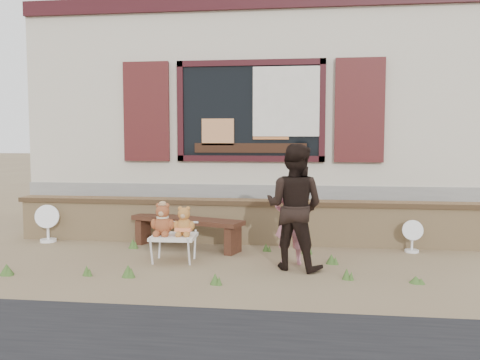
# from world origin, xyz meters

# --- Properties ---
(ground) EXTENTS (80.00, 80.00, 0.00)m
(ground) POSITION_xyz_m (0.00, 0.00, 0.00)
(ground) COLOR brown
(ground) RESTS_ON ground
(shopfront) EXTENTS (8.04, 5.13, 4.00)m
(shopfront) POSITION_xyz_m (0.00, 4.49, 2.00)
(shopfront) COLOR #B7AB94
(shopfront) RESTS_ON ground
(brick_wall) EXTENTS (7.10, 0.36, 0.67)m
(brick_wall) POSITION_xyz_m (0.00, 1.00, 0.34)
(brick_wall) COLOR tan
(brick_wall) RESTS_ON ground
(bench) EXTENTS (1.76, 0.93, 0.44)m
(bench) POSITION_xyz_m (-0.77, 0.53, 0.32)
(bench) COLOR #371D13
(bench) RESTS_ON ground
(folding_chair) EXTENTS (0.59, 0.52, 0.35)m
(folding_chair) POSITION_xyz_m (-0.76, -0.27, 0.32)
(folding_chair) COLOR white
(folding_chair) RESTS_ON ground
(teddy_bear_left) EXTENTS (0.32, 0.28, 0.43)m
(teddy_bear_left) POSITION_xyz_m (-0.90, -0.27, 0.56)
(teddy_bear_left) COLOR brown
(teddy_bear_left) RESTS_ON folding_chair
(teddy_bear_right) EXTENTS (0.29, 0.26, 0.39)m
(teddy_bear_right) POSITION_xyz_m (-0.62, -0.26, 0.54)
(teddy_bear_right) COLOR #98602A
(teddy_bear_right) RESTS_ON folding_chair
(child) EXTENTS (0.42, 0.29, 1.12)m
(child) POSITION_xyz_m (0.75, -0.19, 0.56)
(child) COLOR pink
(child) RESTS_ON ground
(adult) EXTENTS (0.90, 0.80, 1.53)m
(adult) POSITION_xyz_m (0.80, -0.42, 0.77)
(adult) COLOR black
(adult) RESTS_ON ground
(fan_left) EXTENTS (0.38, 0.25, 0.58)m
(fan_left) POSITION_xyz_m (-3.00, 0.69, 0.29)
(fan_left) COLOR white
(fan_left) RESTS_ON ground
(fan_right) EXTENTS (0.29, 0.19, 0.46)m
(fan_right) POSITION_xyz_m (2.43, 0.68, 0.23)
(fan_right) COLOR white
(fan_right) RESTS_ON ground
(grass_tufts) EXTENTS (4.86, 1.80, 0.14)m
(grass_tufts) POSITION_xyz_m (-0.31, -0.53, 0.06)
(grass_tufts) COLOR #3C5D25
(grass_tufts) RESTS_ON ground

